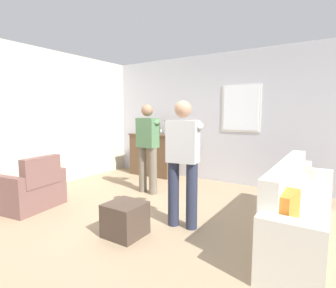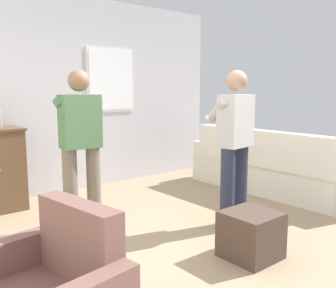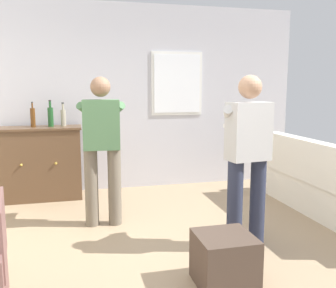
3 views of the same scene
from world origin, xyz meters
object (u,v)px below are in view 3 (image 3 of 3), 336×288
at_px(bottle_wine_green, 63,117).
at_px(bottle_liquor_amber, 51,116).
at_px(person_standing_left, 102,144).
at_px(sideboard_cabinet, 40,163).
at_px(bottle_spirits_clear, 33,117).
at_px(person_standing_right, 247,154).
at_px(couch, 329,189).
at_px(ottoman, 224,260).

bearing_deg(bottle_wine_green, bottle_liquor_amber, -171.37).
bearing_deg(person_standing_left, sideboard_cabinet, 122.54).
relative_size(bottle_spirits_clear, person_standing_right, 0.21).
distance_m(bottle_wine_green, person_standing_left, 1.36).
bearing_deg(person_standing_right, person_standing_left, 143.59).
relative_size(bottle_wine_green, person_standing_left, 0.20).
distance_m(couch, bottle_wine_green, 3.62).
height_order(bottle_wine_green, bottle_spirits_clear, bottle_spirits_clear).
bearing_deg(sideboard_cabinet, ottoman, -60.07).
relative_size(sideboard_cabinet, person_standing_right, 0.68).
xyz_separation_m(bottle_liquor_amber, person_standing_left, (0.61, -1.24, -0.23)).
distance_m(bottle_wine_green, bottle_spirits_clear, 0.40).
bearing_deg(bottle_spirits_clear, person_standing_right, -45.63).
bearing_deg(person_standing_left, ottoman, -62.19).
bearing_deg(bottle_liquor_amber, person_standing_right, -48.94).
height_order(couch, bottle_liquor_amber, bottle_liquor_amber).
bearing_deg(bottle_wine_green, person_standing_right, -51.87).
xyz_separation_m(sideboard_cabinet, person_standing_right, (2.08, -2.18, 0.43)).
bearing_deg(person_standing_right, bottle_spirits_clear, 134.37).
bearing_deg(sideboard_cabinet, bottle_liquor_amber, 6.79).
bearing_deg(couch, bottle_wine_green, 151.35).
xyz_separation_m(bottle_wine_green, ottoman, (1.28, -2.84, -0.94)).
height_order(person_standing_left, person_standing_right, same).
bearing_deg(couch, person_standing_right, -158.41).
relative_size(bottle_spirits_clear, person_standing_left, 0.21).
relative_size(ottoman, person_standing_right, 0.27).
height_order(ottoman, person_standing_right, person_standing_right).
relative_size(couch, ottoman, 5.79).
relative_size(bottle_wine_green, bottle_liquor_amber, 0.90).
distance_m(bottle_wine_green, ottoman, 3.26).
relative_size(couch, sideboard_cabinet, 2.26).
bearing_deg(person_standing_left, bottle_liquor_amber, 116.33).
distance_m(sideboard_cabinet, bottle_wine_green, 0.72).
bearing_deg(person_standing_left, couch, -9.15).
height_order(sideboard_cabinet, person_standing_left, person_standing_left).
bearing_deg(ottoman, bottle_wine_green, 114.18).
height_order(bottle_liquor_amber, person_standing_left, person_standing_left).
relative_size(bottle_liquor_amber, person_standing_right, 0.22).
xyz_separation_m(bottle_wine_green, person_standing_right, (1.75, -2.23, -0.21)).
bearing_deg(bottle_spirits_clear, couch, -25.43).
bearing_deg(bottle_spirits_clear, person_standing_left, -55.60).
bearing_deg(bottle_liquor_amber, sideboard_cabinet, -173.21).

